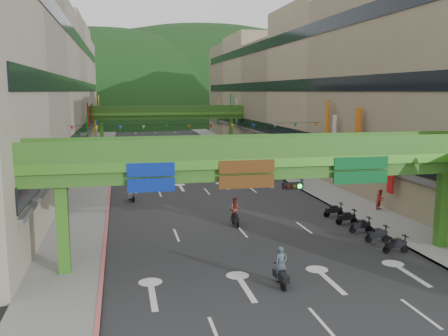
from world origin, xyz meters
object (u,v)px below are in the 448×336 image
at_px(overpass_near, 288,171).
at_px(car_silver, 139,153).
at_px(pedestrian_red, 380,201).
at_px(car_yellow, 218,161).
at_px(scooter_rider_mid, 236,211).
at_px(scooter_rider_near, 281,268).

relative_size(overpass_near, car_silver, 6.18).
bearing_deg(overpass_near, pedestrian_red, 41.55).
bearing_deg(car_yellow, scooter_rider_mid, -100.34).
xyz_separation_m(scooter_rider_mid, car_yellow, (4.06, 27.33, -0.31)).
relative_size(car_silver, pedestrian_red, 2.80).
bearing_deg(car_yellow, scooter_rider_near, -98.38).
height_order(overpass_near, pedestrian_red, overpass_near).
relative_size(scooter_rider_near, car_yellow, 0.46).
height_order(scooter_rider_near, car_silver, scooter_rider_near).
distance_m(overpass_near, scooter_rider_mid, 9.18).
height_order(scooter_rider_near, car_yellow, scooter_rider_near).
relative_size(overpass_near, car_yellow, 6.30).
bearing_deg(car_silver, scooter_rider_mid, -91.03).
xyz_separation_m(scooter_rider_mid, pedestrian_red, (12.30, 1.86, -0.26)).
relative_size(scooter_rider_mid, car_yellow, 0.47).
bearing_deg(pedestrian_red, scooter_rider_near, -163.15).
bearing_deg(scooter_rider_near, overpass_near, 66.98).
bearing_deg(overpass_near, car_yellow, 85.11).
distance_m(car_silver, car_yellow, 14.01).
bearing_deg(car_yellow, overpass_near, -96.77).
bearing_deg(scooter_rider_mid, overpass_near, -82.77).
relative_size(scooter_rider_mid, pedestrian_red, 1.28).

